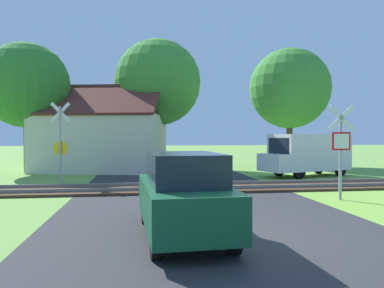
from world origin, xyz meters
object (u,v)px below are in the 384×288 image
Objects in this scene: parked_car at (183,195)px; tree_right at (290,89)px; house at (103,140)px; tree_left at (26,86)px; stop_sign_near at (341,146)px; mail_truck at (307,153)px; crossing_sign_far at (60,140)px; tree_center at (158,83)px.

tree_right is at bearing 58.47° from parked_car.
tree_left reaches higher than house.
stop_sign_near is 7.53m from mail_truck.
house is 1.03× the size of tree_right.
house reaches higher than stop_sign_near.
tree_left is 16.61m from mail_truck.
parked_car is at bearing -118.61° from tree_right.
tree_right is at bearing 20.30° from house.
tree_center reaches higher than crossing_sign_far.
crossing_sign_far is at bearing -147.77° from tree_right.
tree_right is at bearing 4.36° from tree_center.
mail_truck is (-1.80, -6.75, -4.31)m from tree_right.
tree_left is 1.47× the size of mail_truck.
house is 16.42m from parked_car.
tree_right is at bearing 40.33° from crossing_sign_far.
tree_left is (-17.29, -2.20, -0.40)m from tree_right.
mail_truck is at bearing 51.50° from parked_car.
tree_center is (4.58, 8.12, 3.73)m from crossing_sign_far.
parked_car is at bearing -56.17° from crossing_sign_far.
parked_car is (7.58, -15.60, -4.25)m from tree_left.
parked_car is (-0.27, -17.08, -4.80)m from tree_center.
crossing_sign_far is at bearing 81.09° from mail_truck.
tree_center is at bearing 68.67° from crossing_sign_far.
stop_sign_near is 0.41× the size of tree_left.
tree_center is 2.09× the size of parked_car.
crossing_sign_far is 0.69× the size of mail_truck.
crossing_sign_far is at bearing -119.43° from tree_center.
tree_right is 0.99× the size of tree_center.
tree_center is at bearing 86.19° from parked_car.
tree_left reaches higher than stop_sign_near.
mail_truck reaches higher than parked_car.
stop_sign_near is at bearing -41.41° from tree_left.
tree_right is at bearing 7.24° from tree_left.
tree_right is 20.80m from parked_car.
house is 5.27m from tree_center.
stop_sign_near is 0.88× the size of crossing_sign_far.
tree_left is (-4.35, -0.47, 3.27)m from house.
mail_truck is at bearing -38.27° from tree_center.
tree_left is at bearing -172.76° from tree_right.
tree_center reaches higher than tree_left.
crossing_sign_far reaches higher than mail_truck.
tree_right reaches higher than mail_truck.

